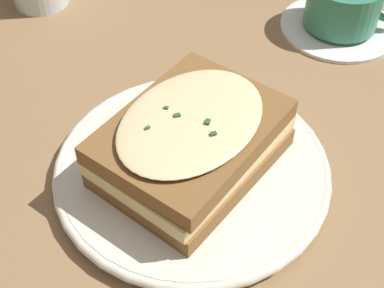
% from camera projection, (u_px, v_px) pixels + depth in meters
% --- Properties ---
extents(ground_plane, '(2.40, 2.40, 0.00)m').
position_uv_depth(ground_plane, '(231.00, 177.00, 0.48)').
color(ground_plane, olive).
extents(dinner_plate, '(0.25, 0.25, 0.02)m').
position_uv_depth(dinner_plate, '(192.00, 169.00, 0.48)').
color(dinner_plate, silver).
rests_on(dinner_plate, ground_plane).
extents(sandwich, '(0.14, 0.17, 0.06)m').
position_uv_depth(sandwich, '(192.00, 142.00, 0.45)').
color(sandwich, brown).
rests_on(sandwich, dinner_plate).
extents(teacup_with_saucer, '(0.14, 0.14, 0.06)m').
position_uv_depth(teacup_with_saucer, '(343.00, 10.00, 0.62)').
color(teacup_with_saucer, white).
rests_on(teacup_with_saucer, ground_plane).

